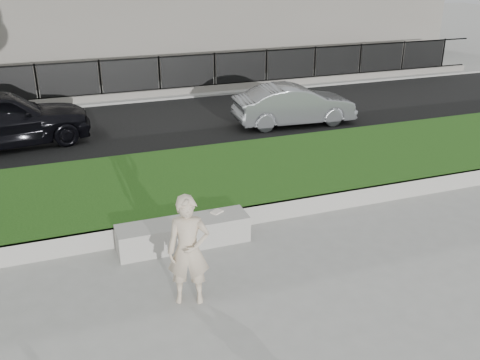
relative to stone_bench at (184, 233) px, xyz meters
name	(u,v)px	position (x,y,z in m)	size (l,w,h in m)	color
ground	(218,258)	(0.46, -0.68, -0.25)	(90.00, 90.00, 0.00)	gray
grass_bank	(177,186)	(0.46, 2.32, -0.05)	(34.00, 4.00, 0.40)	#10370D
grass_kerb	(202,223)	(0.46, 0.36, -0.05)	(34.00, 0.08, 0.40)	#9F9C95
street	(136,127)	(0.46, 7.82, -0.23)	(34.00, 7.00, 0.04)	black
far_pavement	(115,94)	(0.46, 12.32, -0.19)	(34.00, 3.00, 0.12)	gray
iron_fence	(118,88)	(0.46, 11.32, 0.29)	(32.00, 0.30, 1.50)	slate
stone_bench	(184,233)	(0.00, 0.00, 0.00)	(2.48, 0.62, 0.51)	#9F9C95
man	(188,251)	(-0.35, -1.74, 0.65)	(0.66, 0.43, 1.81)	beige
book	(217,212)	(0.71, 0.14, 0.27)	(0.22, 0.16, 0.03)	white
car_dark	(1,119)	(-3.36, 7.22, 0.61)	(1.94, 4.82, 1.64)	black
car_silver	(294,105)	(5.34, 6.36, 0.42)	(1.35, 3.87, 1.27)	gray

